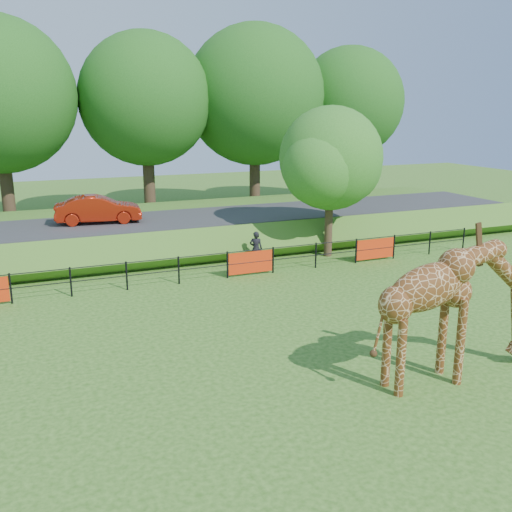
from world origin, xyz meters
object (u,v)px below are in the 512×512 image
object	(u,v)px
car_red	(98,209)
visitor	(256,249)
tree_east	(332,162)
giraffe	(458,312)

from	to	relation	value
car_red	visitor	world-z (taller)	car_red
car_red	tree_east	xyz separation A→B (m)	(9.67, -4.69, 2.22)
giraffe	car_red	distance (m)	17.89
giraffe	visitor	bearing A→B (deg)	92.84
car_red	tree_east	distance (m)	10.98
giraffe	visitor	xyz separation A→B (m)	(-0.52, 11.69, -1.00)
giraffe	car_red	world-z (taller)	giraffe
giraffe	tree_east	size ratio (longest dim) A/B	0.73
tree_east	giraffe	bearing A→B (deg)	-105.33
giraffe	car_red	bearing A→B (deg)	111.16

